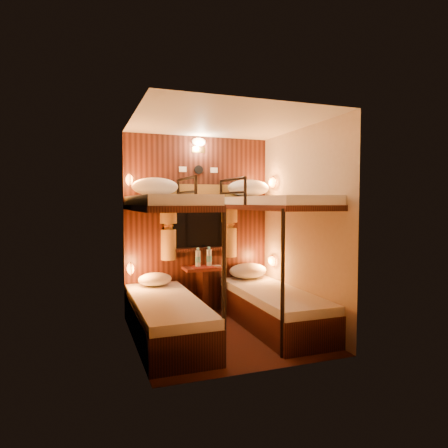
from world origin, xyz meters
name	(u,v)px	position (x,y,z in m)	size (l,w,h in m)	color
floor	(224,334)	(0.00, 0.00, 0.00)	(2.10, 2.10, 0.00)	#36170E
ceiling	(224,122)	(0.00, 0.00, 2.40)	(2.10, 2.10, 0.00)	silver
wall_back	(198,225)	(0.00, 1.05, 1.20)	(2.40, 2.40, 0.00)	#C6B293
wall_front	(265,238)	(0.00, -1.05, 1.20)	(2.40, 2.40, 0.00)	#C6B293
wall_left	(134,232)	(-1.00, 0.00, 1.20)	(2.40, 2.40, 0.00)	#C6B293
wall_right	(302,228)	(1.00, 0.00, 1.20)	(2.40, 2.40, 0.00)	#C6B293
back_panel	(198,225)	(0.00, 1.04, 1.20)	(2.00, 0.03, 2.40)	black
bunk_left	(166,289)	(-0.65, 0.07, 0.56)	(0.72, 1.90, 1.82)	black
bunk_right	(273,281)	(0.65, 0.07, 0.56)	(0.72, 1.90, 1.82)	black
window	(199,226)	(0.00, 1.00, 1.18)	(1.00, 0.12, 0.79)	black
curtains	(200,220)	(0.00, 0.97, 1.26)	(1.10, 0.22, 1.00)	brown
back_fixtures	(199,148)	(0.00, 1.00, 2.25)	(0.54, 0.09, 0.48)	black
reading_lamps	(206,223)	(0.00, 0.70, 1.24)	(2.00, 0.20, 1.25)	orange
table	(202,284)	(0.00, 0.85, 0.41)	(0.50, 0.34, 0.66)	#531813
bottle_left	(198,258)	(-0.05, 0.88, 0.76)	(0.07, 0.07, 0.25)	#99BFE5
bottle_right	(209,258)	(0.10, 0.88, 0.76)	(0.08, 0.08, 0.26)	#99BFE5
sachet_a	(217,266)	(0.21, 0.86, 0.65)	(0.09, 0.07, 0.01)	silver
sachet_b	(215,266)	(0.18, 0.86, 0.65)	(0.08, 0.06, 0.01)	silver
pillow_lower_left	(155,279)	(-0.65, 0.77, 0.54)	(0.42, 0.30, 0.17)	silver
pillow_lower_right	(248,271)	(0.65, 0.82, 0.56)	(0.53, 0.38, 0.21)	silver
pillow_upper_left	(155,187)	(-0.65, 0.69, 1.70)	(0.57, 0.41, 0.22)	silver
pillow_upper_right	(248,188)	(0.65, 0.82, 1.70)	(0.59, 0.42, 0.23)	silver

